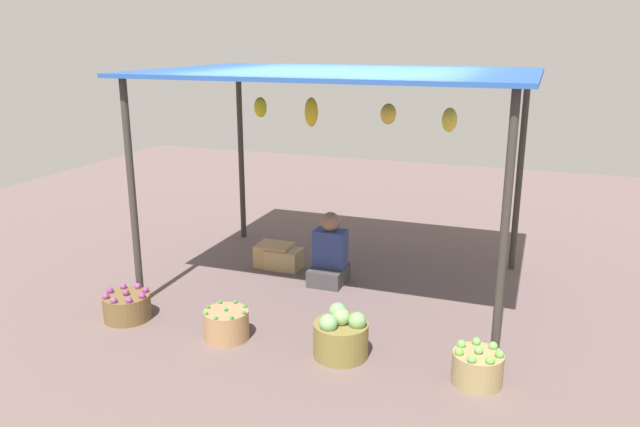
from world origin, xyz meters
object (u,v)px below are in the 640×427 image
vendor_person (330,256)px  wooden_crate_near_vendor (284,259)px  basket_purple_onions (127,306)px  wooden_crate_stacked_rear (275,255)px  basket_cabbages (341,336)px  basket_green_chilies (227,324)px  basket_green_apples (477,367)px

vendor_person → wooden_crate_near_vendor: bearing=161.5°
basket_purple_onions → wooden_crate_stacked_rear: (0.73, 1.77, 0.00)m
basket_cabbages → basket_green_chilies: bearing=-177.5°
wooden_crate_near_vendor → wooden_crate_stacked_rear: (-0.14, 0.04, 0.02)m
basket_cabbages → wooden_crate_near_vendor: size_ratio=1.18×
basket_purple_onions → basket_cabbages: basket_cabbages is taller
vendor_person → wooden_crate_near_vendor: 0.69m
vendor_person → basket_green_apples: (1.74, -1.55, -0.16)m
basket_green_chilies → wooden_crate_stacked_rear: basket_green_chilies is taller
basket_green_chilies → wooden_crate_stacked_rear: size_ratio=0.98×
basket_green_apples → wooden_crate_stacked_rear: size_ratio=0.96×
basket_green_apples → wooden_crate_near_vendor: bearing=143.4°
basket_green_chilies → basket_green_apples: basket_green_apples is taller
vendor_person → wooden_crate_stacked_rear: bearing=161.6°
vendor_person → wooden_crate_stacked_rear: (-0.76, 0.25, -0.17)m
basket_purple_onions → basket_green_apples: size_ratio=1.13×
vendor_person → wooden_crate_near_vendor: vendor_person is taller
vendor_person → basket_cabbages: size_ratio=1.71×
basket_cabbages → wooden_crate_stacked_rear: bearing=128.3°
basket_green_chilies → wooden_crate_stacked_rear: bearing=100.7°
wooden_crate_stacked_rear → wooden_crate_near_vendor: bearing=-17.8°
basket_cabbages → wooden_crate_near_vendor: bearing=126.1°
basket_purple_onions → wooden_crate_stacked_rear: 1.92m
wooden_crate_near_vendor → wooden_crate_stacked_rear: size_ratio=0.96×
vendor_person → basket_green_chilies: vendor_person is taller
basket_purple_onions → basket_cabbages: bearing=0.4°
basket_green_chilies → basket_green_apples: (2.16, 0.00, 0.00)m
wooden_crate_near_vendor → basket_purple_onions: bearing=-116.5°
basket_green_apples → wooden_crate_near_vendor: (-2.36, 1.76, -0.02)m
basket_green_chilies → wooden_crate_near_vendor: size_ratio=1.02×
basket_green_apples → vendor_person: bearing=138.3°
basket_cabbages → vendor_person: bearing=112.6°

